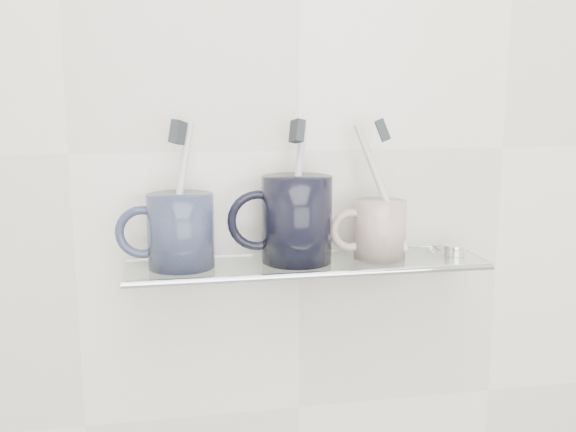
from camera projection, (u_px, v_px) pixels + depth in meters
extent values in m
plane|color=silver|center=(299.00, 151.00, 0.93)|extent=(2.50, 0.00, 2.50)
cube|color=silver|center=(308.00, 264.00, 0.90)|extent=(0.50, 0.12, 0.01)
cylinder|color=silver|center=(317.00, 275.00, 0.84)|extent=(0.50, 0.01, 0.01)
cylinder|color=silver|center=(155.00, 271.00, 0.90)|extent=(0.02, 0.03, 0.02)
cylinder|color=silver|center=(435.00, 257.00, 0.98)|extent=(0.02, 0.03, 0.02)
cylinder|color=#181F34|center=(181.00, 231.00, 0.86)|extent=(0.11, 0.11, 0.10)
torus|color=#181F34|center=(142.00, 232.00, 0.85)|extent=(0.07, 0.01, 0.07)
cylinder|color=silver|center=(180.00, 193.00, 0.85)|extent=(0.05, 0.04, 0.19)
cube|color=#262B2E|center=(178.00, 132.00, 0.84)|extent=(0.03, 0.03, 0.03)
cylinder|color=black|center=(297.00, 219.00, 0.89)|extent=(0.12, 0.12, 0.12)
torus|color=black|center=(258.00, 221.00, 0.88)|extent=(0.08, 0.01, 0.08)
cylinder|color=silver|center=(297.00, 190.00, 0.88)|extent=(0.04, 0.06, 0.19)
cube|color=#262B2E|center=(297.00, 131.00, 0.86)|extent=(0.02, 0.03, 0.04)
cylinder|color=silver|center=(380.00, 229.00, 0.91)|extent=(0.08, 0.08, 0.08)
torus|color=silver|center=(351.00, 230.00, 0.90)|extent=(0.06, 0.01, 0.06)
cylinder|color=beige|center=(381.00, 188.00, 0.90)|extent=(0.07, 0.05, 0.18)
cube|color=#262B2E|center=(383.00, 130.00, 0.89)|extent=(0.03, 0.03, 0.03)
cylinder|color=silver|center=(454.00, 249.00, 0.94)|extent=(0.03, 0.03, 0.01)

